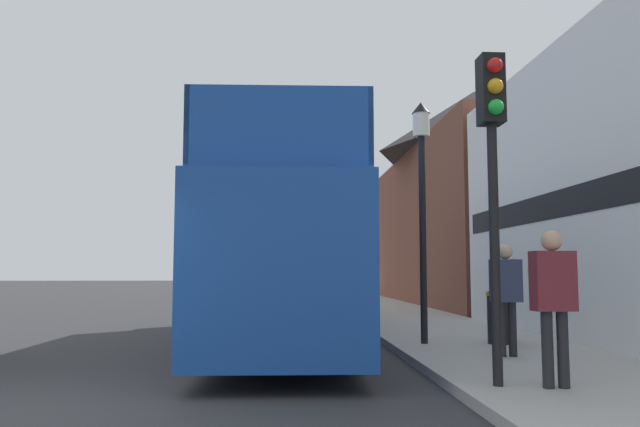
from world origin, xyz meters
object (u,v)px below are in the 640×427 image
(parked_car_ahead_of_bus, at_px, (309,295))
(lamp_post_second, at_px, (360,223))
(tour_bus, at_px, (286,258))
(traffic_signal, at_px, (493,141))
(litter_bin, at_px, (499,316))
(lamp_post_nearest, at_px, (422,175))
(pedestrian_nearest, at_px, (553,292))
(pedestrian_second, at_px, (506,289))

(parked_car_ahead_of_bus, xyz_separation_m, lamp_post_second, (1.77, 0.27, 2.50))
(tour_bus, height_order, traffic_signal, traffic_signal)
(parked_car_ahead_of_bus, distance_m, traffic_signal, 14.22)
(traffic_signal, distance_m, lamp_post_second, 14.21)
(traffic_signal, relative_size, litter_bin, 4.16)
(parked_car_ahead_of_bus, height_order, lamp_post_second, lamp_post_second)
(tour_bus, bearing_deg, litter_bin, -21.37)
(lamp_post_nearest, height_order, lamp_post_second, lamp_post_nearest)
(parked_car_ahead_of_bus, bearing_deg, traffic_signal, -81.95)
(traffic_signal, xyz_separation_m, lamp_post_second, (0.18, 14.21, 0.12))
(parked_car_ahead_of_bus, relative_size, pedestrian_nearest, 2.31)
(parked_car_ahead_of_bus, height_order, lamp_post_nearest, lamp_post_nearest)
(lamp_post_nearest, bearing_deg, tour_bus, 148.79)
(lamp_post_second, relative_size, litter_bin, 4.56)
(tour_bus, bearing_deg, traffic_signal, -65.88)
(parked_car_ahead_of_bus, distance_m, lamp_post_nearest, 10.12)
(parked_car_ahead_of_bus, xyz_separation_m, pedestrian_second, (2.61, -11.46, 0.54))
(tour_bus, relative_size, lamp_post_nearest, 2.49)
(traffic_signal, bearing_deg, litter_bin, 70.17)
(lamp_post_nearest, bearing_deg, litter_bin, -5.02)
(tour_bus, xyz_separation_m, parked_car_ahead_of_bus, (0.84, 8.07, -1.10))
(parked_car_ahead_of_bus, height_order, traffic_signal, traffic_signal)
(tour_bus, bearing_deg, lamp_post_nearest, -29.63)
(traffic_signal, distance_m, litter_bin, 5.06)
(pedestrian_nearest, relative_size, pedestrian_second, 1.03)
(parked_car_ahead_of_bus, relative_size, lamp_post_second, 0.96)
(tour_bus, xyz_separation_m, pedestrian_second, (3.45, -3.39, -0.56))
(traffic_signal, xyz_separation_m, lamp_post_nearest, (0.12, 4.31, 0.26))
(pedestrian_nearest, bearing_deg, parked_car_ahead_of_bus, 98.91)
(pedestrian_nearest, bearing_deg, pedestrian_second, 81.27)
(parked_car_ahead_of_bus, xyz_separation_m, traffic_signal, (1.59, -13.93, 2.38))
(pedestrian_nearest, bearing_deg, traffic_signal, 165.08)
(lamp_post_nearest, bearing_deg, lamp_post_second, 89.66)
(tour_bus, relative_size, pedestrian_nearest, 6.29)
(parked_car_ahead_of_bus, distance_m, lamp_post_second, 3.08)
(parked_car_ahead_of_bus, relative_size, lamp_post_nearest, 0.92)
(pedestrian_second, relative_size, lamp_post_nearest, 0.38)
(litter_bin, bearing_deg, pedestrian_nearest, -101.61)
(lamp_post_second, bearing_deg, pedestrian_nearest, -88.27)
(traffic_signal, height_order, lamp_post_second, lamp_post_second)
(parked_car_ahead_of_bus, xyz_separation_m, pedestrian_nearest, (2.21, -14.10, 0.57))
(pedestrian_nearest, xyz_separation_m, lamp_post_nearest, (-0.49, 4.48, 2.07))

